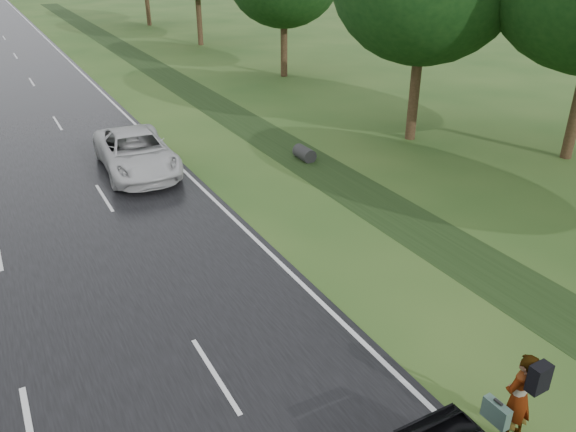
% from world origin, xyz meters
% --- Properties ---
extents(edge_stripe_east, '(0.12, 180.00, 0.01)m').
position_xyz_m(edge_stripe_east, '(6.75, 45.00, 0.04)').
color(edge_stripe_east, silver).
rests_on(edge_stripe_east, road).
extents(drainage_ditch, '(2.20, 120.00, 0.56)m').
position_xyz_m(drainage_ditch, '(11.50, 18.71, 0.04)').
color(drainage_ditch, black).
rests_on(drainage_ditch, ground).
extents(pedestrian, '(0.82, 0.73, 1.83)m').
position_xyz_m(pedestrian, '(7.54, -4.01, 0.95)').
color(pedestrian, '#A5998C').
rests_on(pedestrian, ground).
extents(white_pickup, '(2.80, 5.57, 1.51)m').
position_xyz_m(white_pickup, '(5.23, 11.95, 0.80)').
color(white_pickup, '#BDBDBD').
rests_on(white_pickup, road).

